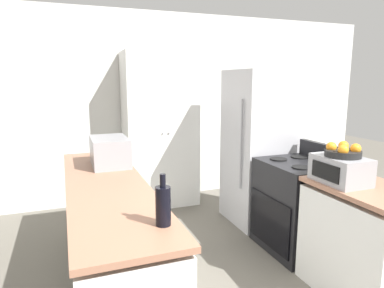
{
  "coord_description": "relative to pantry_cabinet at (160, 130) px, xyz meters",
  "views": [
    {
      "loc": [
        -1.19,
        -1.31,
        1.68
      ],
      "look_at": [
        0.0,
        1.85,
        1.05
      ],
      "focal_mm": 32.0,
      "sensor_mm": 36.0,
      "label": 1
    }
  ],
  "objects": [
    {
      "name": "wall_back",
      "position": [
        -0.01,
        0.31,
        0.28
      ],
      "size": [
        7.0,
        0.06,
        2.6
      ],
      "color": "silver",
      "rests_on": "ground_plane"
    },
    {
      "name": "counter_left",
      "position": [
        -0.93,
        -1.76,
        -0.59
      ],
      "size": [
        0.6,
        2.44,
        0.89
      ],
      "color": "silver",
      "rests_on": "ground_plane"
    },
    {
      "name": "counter_right",
      "position": [
        0.9,
        -2.56,
        -0.59
      ],
      "size": [
        0.6,
        0.85,
        0.89
      ],
      "color": "silver",
      "rests_on": "ground_plane"
    },
    {
      "name": "pantry_cabinet",
      "position": [
        0.0,
        0.0,
        0.0
      ],
      "size": [
        0.95,
        0.55,
        2.05
      ],
      "color": "silver",
      "rests_on": "ground_plane"
    },
    {
      "name": "stove",
      "position": [
        0.92,
        -1.74,
        -0.57
      ],
      "size": [
        0.66,
        0.74,
        1.05
      ],
      "color": "black",
      "rests_on": "ground_plane"
    },
    {
      "name": "refrigerator",
      "position": [
        0.94,
        -0.97,
        -0.12
      ],
      "size": [
        0.71,
        0.73,
        1.8
      ],
      "color": "#B7B7BC",
      "rests_on": "ground_plane"
    },
    {
      "name": "microwave",
      "position": [
        -0.82,
        -1.19,
        0.0
      ],
      "size": [
        0.34,
        0.49,
        0.26
      ],
      "color": "#939399",
      "rests_on": "counter_left"
    },
    {
      "name": "wine_bottle",
      "position": [
        -0.73,
        -2.68,
        -0.01
      ],
      "size": [
        0.09,
        0.09,
        0.29
      ],
      "color": "black",
      "rests_on": "counter_left"
    },
    {
      "name": "toaster_oven",
      "position": [
        0.77,
        -2.4,
        -0.02
      ],
      "size": [
        0.3,
        0.41,
        0.21
      ],
      "color": "#939399",
      "rests_on": "counter_right"
    },
    {
      "name": "fruit_bowl",
      "position": [
        0.78,
        -2.41,
        0.12
      ],
      "size": [
        0.27,
        0.27,
        0.11
      ],
      "color": "black",
      "rests_on": "toaster_oven"
    }
  ]
}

